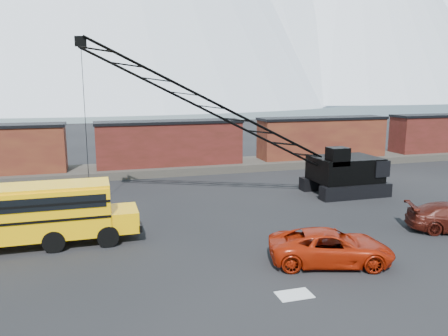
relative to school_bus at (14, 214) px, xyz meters
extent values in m
plane|color=black|center=(10.80, -4.62, -1.79)|extent=(160.00, 160.00, 0.00)
cone|color=white|center=(270.80, 280.38, 70.21)|extent=(220.00, 220.00, 150.00)
cube|color=white|center=(10.80, 335.38, 10.21)|extent=(800.00, 80.00, 24.00)
cube|color=#454139|center=(10.80, 17.38, -1.44)|extent=(120.00, 5.00, 0.70)
cube|color=black|center=(-1.00, 17.38, -0.79)|extent=(2.20, 2.40, 0.60)
cube|color=#571A18|center=(10.80, 17.38, 0.91)|extent=(13.50, 2.90, 4.00)
cube|color=black|center=(10.80, 17.38, 2.96)|extent=(13.70, 3.10, 0.25)
cube|color=black|center=(6.60, 17.38, -0.79)|extent=(2.20, 2.40, 0.60)
cube|color=black|center=(15.00, 17.38, -0.79)|extent=(2.20, 2.40, 0.60)
cube|color=#451713|center=(26.80, 17.38, 0.91)|extent=(13.50, 2.90, 4.00)
cube|color=black|center=(26.80, 17.38, 2.96)|extent=(13.70, 3.10, 0.25)
cube|color=black|center=(22.60, 17.38, -0.79)|extent=(2.20, 2.40, 0.60)
cube|color=black|center=(31.00, 17.38, -0.79)|extent=(2.20, 2.40, 0.60)
cube|color=#571A18|center=(42.80, 17.38, 0.91)|extent=(13.50, 2.90, 4.00)
cube|color=black|center=(38.60, 17.38, -0.79)|extent=(2.20, 2.40, 0.60)
cube|color=silver|center=(11.30, -8.62, -1.78)|extent=(1.40, 0.90, 0.02)
cube|color=#FFB505|center=(-0.35, 0.00, 0.01)|extent=(10.00, 2.50, 2.50)
cube|color=#FFB505|center=(5.25, 0.00, -0.69)|extent=(1.60, 2.30, 1.10)
cube|color=#FFB505|center=(-0.35, 0.00, 1.31)|extent=(10.00, 2.30, 0.18)
cube|color=black|center=(-0.35, -1.26, 0.71)|extent=(9.60, 0.05, 0.65)
cube|color=black|center=(-0.35, 1.26, 0.71)|extent=(9.60, 0.05, 0.65)
cube|color=black|center=(6.10, 0.00, -0.99)|extent=(0.15, 2.45, 0.35)
cylinder|color=black|center=(1.85, -1.15, -1.24)|extent=(1.10, 0.35, 1.10)
cylinder|color=black|center=(1.85, 1.15, -1.24)|extent=(1.10, 0.35, 1.10)
cylinder|color=black|center=(4.45, -1.15, -1.24)|extent=(1.10, 0.35, 1.10)
cylinder|color=black|center=(4.45, 1.15, -1.24)|extent=(1.10, 0.35, 1.10)
imported|color=#A31E07|center=(14.27, -6.22, -1.00)|extent=(6.20, 4.14, 1.58)
cube|color=black|center=(22.11, 3.76, -1.29)|extent=(5.50, 1.00, 1.00)
cube|color=black|center=(22.11, 6.96, -1.29)|extent=(5.50, 1.00, 1.00)
cube|color=black|center=(22.11, 5.36, 0.11)|extent=(4.80, 3.60, 1.80)
cube|color=black|center=(24.11, 5.36, 0.31)|extent=(1.20, 3.80, 1.20)
cube|color=black|center=(20.71, 4.16, 1.31)|extent=(1.40, 1.20, 1.30)
cube|color=black|center=(20.71, 3.61, 1.31)|extent=(1.20, 0.06, 0.90)
cube|color=black|center=(3.55, 5.60, 8.95)|extent=(0.70, 0.50, 0.60)
cylinder|color=black|center=(3.55, 5.60, 3.58)|extent=(0.04, 0.04, 10.44)
cube|color=black|center=(3.55, 5.60, -1.44)|extent=(0.25, 0.25, 0.50)
camera|label=1|loc=(4.10, -23.14, 6.36)|focal=35.00mm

